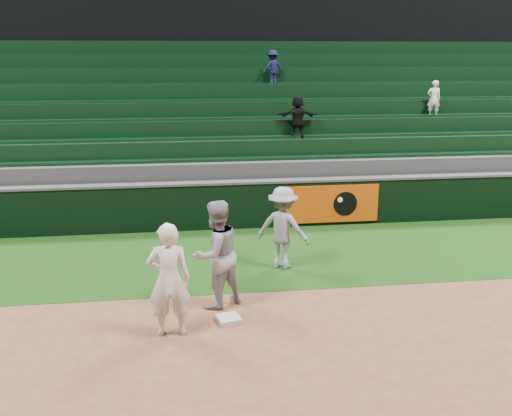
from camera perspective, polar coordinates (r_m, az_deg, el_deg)
The scene contains 9 objects.
ground at distance 10.16m, azimuth -1.94°, elevation -10.62°, with size 70.00×70.00×0.00m, color brown.
foul_grass at distance 12.92m, azimuth -3.31°, elevation -4.85°, with size 36.00×4.20×0.01m, color #12360D.
upper_deck at distance 26.62m, azimuth -6.11°, elevation 18.47°, with size 40.00×12.00×12.00m, color black.
first_base at distance 9.93m, azimuth -2.75°, elevation -11.02°, with size 0.37×0.37×0.08m, color silver.
first_baseman at distance 9.23m, azimuth -8.70°, elevation -7.11°, with size 0.69×0.45×1.89m, color white.
baserunner at distance 10.16m, azimuth -4.01°, elevation -4.64°, with size 0.95×0.74×1.96m, color #92959C.
base_coach at distance 11.99m, azimuth 2.70°, elevation -2.00°, with size 1.14×0.65×1.76m, color gray.
field_wall at distance 14.83m, azimuth -3.92°, elevation 0.32°, with size 36.00×0.45×1.25m.
stadium_seating at distance 18.31m, azimuth -4.88°, elevation 6.55°, with size 36.00×5.95×4.85m.
Camera 1 is at (-0.90, -9.11, 4.41)m, focal length 40.00 mm.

